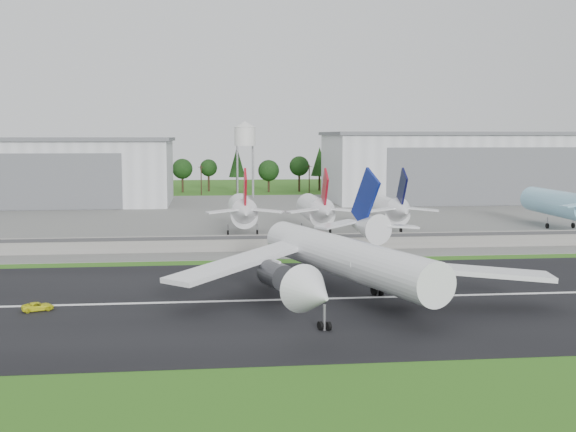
{
  "coord_description": "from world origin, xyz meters",
  "views": [
    {
      "loc": [
        -19.07,
        -92.47,
        23.91
      ],
      "look_at": [
        -4.43,
        40.0,
        9.0
      ],
      "focal_mm": 45.0,
      "sensor_mm": 36.0,
      "label": 1
    }
  ],
  "objects": [
    {
      "name": "ground",
      "position": [
        0.0,
        0.0,
        0.0
      ],
      "size": [
        600.0,
        600.0,
        0.0
      ],
      "primitive_type": "plane",
      "color": "#295714",
      "rests_on": "ground"
    },
    {
      "name": "runway",
      "position": [
        0.0,
        10.0,
        0.05
      ],
      "size": [
        320.0,
        60.0,
        0.1
      ],
      "primitive_type": "cube",
      "color": "black",
      "rests_on": "ground"
    },
    {
      "name": "runway_centerline",
      "position": [
        0.0,
        10.0,
        0.11
      ],
      "size": [
        220.0,
        1.0,
        0.02
      ],
      "primitive_type": "cube",
      "color": "white",
      "rests_on": "runway"
    },
    {
      "name": "apron",
      "position": [
        0.0,
        120.0,
        0.05
      ],
      "size": [
        320.0,
        150.0,
        0.1
      ],
      "primitive_type": "cube",
      "color": "slate",
      "rests_on": "ground"
    },
    {
      "name": "blast_fence",
      "position": [
        0.0,
        54.99,
        1.81
      ],
      "size": [
        240.0,
        0.61,
        3.5
      ],
      "color": "gray",
      "rests_on": "ground"
    },
    {
      "name": "hangar_west",
      "position": [
        -80.0,
        164.92,
        11.63
      ],
      "size": [
        97.0,
        44.0,
        23.2
      ],
      "color": "silver",
      "rests_on": "ground"
    },
    {
      "name": "hangar_east",
      "position": [
        75.0,
        164.92,
        12.63
      ],
      "size": [
        102.0,
        47.0,
        25.2
      ],
      "color": "silver",
      "rests_on": "ground"
    },
    {
      "name": "water_tower",
      "position": [
        -5.0,
        185.0,
        24.55
      ],
      "size": [
        8.4,
        8.4,
        29.4
      ],
      "color": "#99999E",
      "rests_on": "ground"
    },
    {
      "name": "utility_poles",
      "position": [
        0.0,
        200.0,
        0.0
      ],
      "size": [
        230.0,
        3.0,
        12.0
      ],
      "primitive_type": null,
      "color": "black",
      "rests_on": "ground"
    },
    {
      "name": "treeline",
      "position": [
        0.0,
        215.0,
        0.0
      ],
      "size": [
        320.0,
        16.0,
        22.0
      ],
      "primitive_type": null,
      "color": "black",
      "rests_on": "ground"
    },
    {
      "name": "main_airliner",
      "position": [
        0.52,
        9.59,
        4.89
      ],
      "size": [
        54.24,
        57.68,
        18.17
      ],
      "rotation": [
        0.0,
        0.0,
        3.47
      ],
      "color": "white",
      "rests_on": "runway"
    },
    {
      "name": "ground_vehicle",
      "position": [
        -42.46,
        7.09,
        0.69
      ],
      "size": [
        4.66,
        3.41,
        1.18
      ],
      "primitive_type": "imported",
      "rotation": [
        0.0,
        0.0,
        1.96
      ],
      "color": "yellow",
      "rests_on": "runway"
    },
    {
      "name": "parked_jet_red_a",
      "position": [
        -11.13,
        76.59,
        6.37
      ],
      "size": [
        7.36,
        31.29,
        16.89
      ],
      "color": "silver",
      "rests_on": "ground"
    },
    {
      "name": "parked_jet_red_b",
      "position": [
        6.53,
        76.58,
        6.29
      ],
      "size": [
        7.36,
        31.29,
        16.81
      ],
      "color": "white",
      "rests_on": "ground"
    },
    {
      "name": "parked_jet_navy",
      "position": [
        24.03,
        76.58,
        6.29
      ],
      "size": [
        7.36,
        31.29,
        16.8
      ],
      "color": "white",
      "rests_on": "ground"
    },
    {
      "name": "parked_jet_skyblue",
      "position": [
        70.95,
        81.62,
        6.59
      ],
      "size": [
        7.36,
        37.29,
        17.16
      ],
      "color": "#87CAEA",
      "rests_on": "ground"
    }
  ]
}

